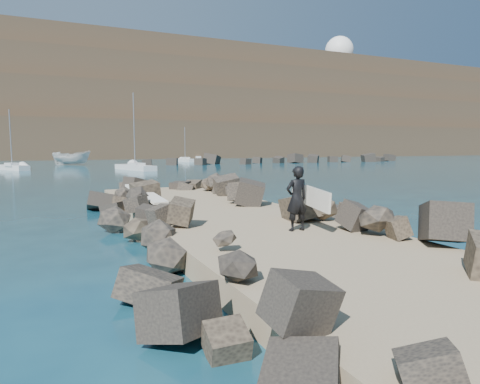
{
  "coord_description": "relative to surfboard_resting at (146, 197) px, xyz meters",
  "views": [
    {
      "loc": [
        -5.85,
        -14.01,
        3.01
      ],
      "look_at": [
        0.0,
        -1.0,
        1.5
      ],
      "focal_mm": 32.0,
      "sensor_mm": 36.0,
      "label": 1
    }
  ],
  "objects": [
    {
      "name": "sailboat_c",
      "position": [
        6.86,
        39.53,
        -0.69
      ],
      "size": [
        4.05,
        8.68,
        10.09
      ],
      "color": "silver",
      "rests_on": "ground"
    },
    {
      "name": "surfer_with_board",
      "position": [
        3.02,
        -6.5,
        0.5
      ],
      "size": [
        0.94,
        2.31,
        1.86
      ],
      "color": "black",
      "rests_on": "jetty"
    },
    {
      "name": "riprap_right",
      "position": [
        5.24,
        -4.41,
        -0.54
      ],
      "size": [
        2.6,
        22.0,
        1.0
      ],
      "primitive_type": "cube",
      "color": "black",
      "rests_on": "ground"
    },
    {
      "name": "headland_buildings",
      "position": [
        19.15,
        149.28,
        32.93
      ],
      "size": [
        137.5,
        30.5,
        5.0
      ],
      "color": "white",
      "rests_on": "headland"
    },
    {
      "name": "sailboat_a",
      "position": [
        -7.77,
        45.77,
        -0.69
      ],
      "size": [
        4.4,
        6.42,
        7.94
      ],
      "color": "silver",
      "rests_on": "ground"
    },
    {
      "name": "boat_imported",
      "position": [
        0.13,
        59.74,
        0.13
      ],
      "size": [
        6.42,
        3.6,
        2.34
      ],
      "primitive_type": "imported",
      "rotation": [
        0.0,
        0.0,
        1.34
      ],
      "color": "silver",
      "rests_on": "ground"
    },
    {
      "name": "sailboat_f",
      "position": [
        31.45,
        88.78,
        -0.69
      ],
      "size": [
        1.23,
        5.37,
        6.64
      ],
      "color": "silver",
      "rests_on": "ground"
    },
    {
      "name": "riprap_left",
      "position": [
        -0.56,
        -4.41,
        -0.54
      ],
      "size": [
        2.6,
        22.0,
        1.0
      ],
      "primitive_type": "cube",
      "color": "black",
      "rests_on": "ground"
    },
    {
      "name": "ground",
      "position": [
        2.34,
        -2.91,
        -1.04
      ],
      "size": [
        800.0,
        800.0,
        0.0
      ],
      "primitive_type": "plane",
      "color": "#0F384C",
      "rests_on": "ground"
    },
    {
      "name": "surfboard_resting",
      "position": [
        0.0,
        0.0,
        0.0
      ],
      "size": [
        1.28,
        2.59,
        0.08
      ],
      "primitive_type": "cube",
      "rotation": [
        0.0,
        0.0,
        0.27
      ],
      "color": "white",
      "rests_on": "riprap_left"
    },
    {
      "name": "sailboat_d",
      "position": [
        21.8,
        66.38,
        -0.69
      ],
      "size": [
        2.33,
        5.92,
        7.12
      ],
      "color": "silver",
      "rests_on": "ground"
    },
    {
      "name": "radome",
      "position": [
        116.78,
        143.11,
        42.45
      ],
      "size": [
        12.49,
        12.49,
        19.77
      ],
      "color": "silver",
      "rests_on": "headland"
    },
    {
      "name": "jetty",
      "position": [
        2.34,
        -4.91,
        -0.74
      ],
      "size": [
        6.0,
        26.0,
        0.6
      ],
      "primitive_type": "cube",
      "color": "#8C7759",
      "rests_on": "ground"
    },
    {
      "name": "breakwater_secondary",
      "position": [
        37.34,
        52.09,
        -0.44
      ],
      "size": [
        52.0,
        4.0,
        1.2
      ],
      "primitive_type": "cube",
      "color": "black",
      "rests_on": "ground"
    },
    {
      "name": "headland",
      "position": [
        12.34,
        157.09,
        14.96
      ],
      "size": [
        360.0,
        140.0,
        32.0
      ],
      "primitive_type": "cube",
      "color": "#2D4919",
      "rests_on": "ground"
    }
  ]
}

